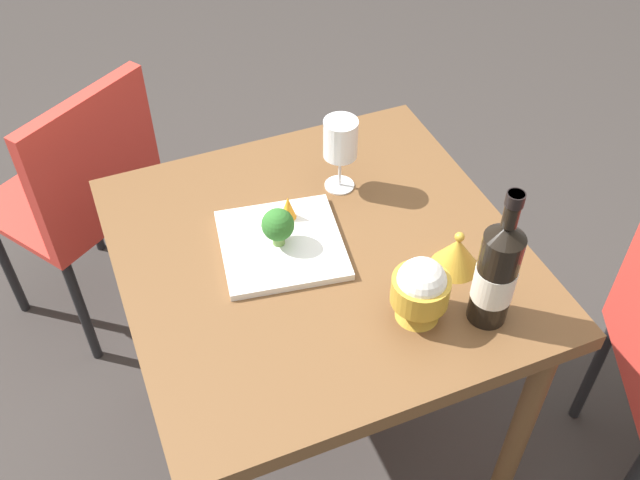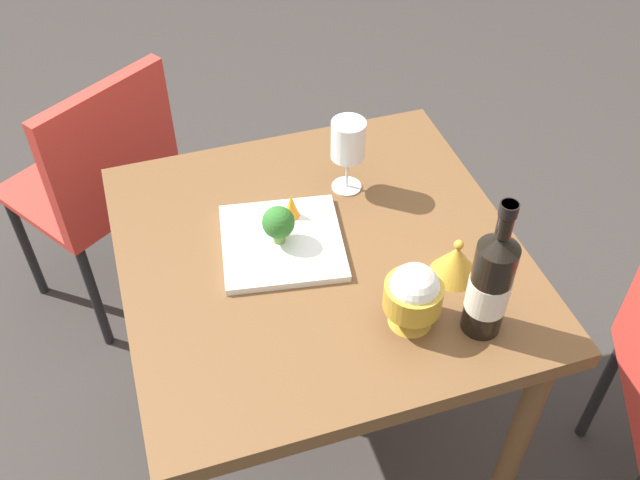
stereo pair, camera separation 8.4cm
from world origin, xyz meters
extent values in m
plane|color=#383330|center=(0.00, 0.00, 0.00)|extent=(8.00, 8.00, 0.00)
cube|color=brown|center=(0.00, 0.00, 0.74)|extent=(0.82, 0.82, 0.04)
cylinder|color=brown|center=(-0.35, -0.35, 0.36)|extent=(0.05, 0.05, 0.72)
cylinder|color=brown|center=(-0.35, 0.35, 0.36)|extent=(0.05, 0.05, 0.72)
cylinder|color=brown|center=(0.35, 0.35, 0.36)|extent=(0.05, 0.05, 0.72)
cube|color=red|center=(-0.76, -0.49, 0.44)|extent=(0.55, 0.55, 0.02)
cube|color=red|center=(-0.61, -0.39, 0.65)|extent=(0.26, 0.35, 0.40)
cylinder|color=black|center=(-0.81, -0.72, 0.21)|extent=(0.03, 0.03, 0.43)
cylinder|color=black|center=(-1.00, -0.44, 0.21)|extent=(0.03, 0.03, 0.43)
cylinder|color=black|center=(-0.53, -0.53, 0.21)|extent=(0.03, 0.03, 0.43)
cylinder|color=black|center=(-0.72, -0.25, 0.21)|extent=(0.03, 0.03, 0.43)
cylinder|color=black|center=(0.21, 0.71, 0.21)|extent=(0.03, 0.03, 0.43)
cylinder|color=black|center=(0.28, 0.23, 0.86)|extent=(0.07, 0.07, 0.21)
cone|color=black|center=(0.28, 0.23, 0.98)|extent=(0.07, 0.07, 0.03)
cylinder|color=black|center=(0.28, 0.23, 1.03)|extent=(0.03, 0.03, 0.07)
cylinder|color=black|center=(0.28, 0.23, 1.05)|extent=(0.03, 0.03, 0.02)
cylinder|color=silver|center=(0.28, 0.23, 0.85)|extent=(0.08, 0.08, 0.07)
cylinder|color=white|center=(-0.18, 0.12, 0.76)|extent=(0.07, 0.07, 0.00)
cylinder|color=white|center=(-0.18, 0.12, 0.81)|extent=(0.01, 0.01, 0.08)
cylinder|color=white|center=(-0.18, 0.12, 0.89)|extent=(0.08, 0.08, 0.09)
cone|color=gold|center=(0.23, 0.11, 0.78)|extent=(0.08, 0.08, 0.04)
cylinder|color=gold|center=(0.23, 0.11, 0.83)|extent=(0.11, 0.11, 0.05)
sphere|color=white|center=(0.23, 0.11, 0.85)|extent=(0.09, 0.09, 0.09)
cone|color=gold|center=(0.15, 0.24, 0.80)|extent=(0.10, 0.10, 0.07)
sphere|color=gold|center=(0.15, 0.24, 0.84)|extent=(0.02, 0.02, 0.02)
cube|color=white|center=(-0.04, -0.07, 0.77)|extent=(0.29, 0.29, 0.02)
cylinder|color=#729E4C|center=(-0.04, -0.08, 0.79)|extent=(0.03, 0.03, 0.03)
sphere|color=#2D6B28|center=(-0.04, -0.08, 0.83)|extent=(0.07, 0.07, 0.07)
cone|color=orange|center=(-0.10, -0.03, 0.80)|extent=(0.04, 0.04, 0.06)
camera|label=1|loc=(0.97, -0.40, 1.83)|focal=40.25mm
camera|label=2|loc=(1.00, -0.32, 1.83)|focal=40.25mm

